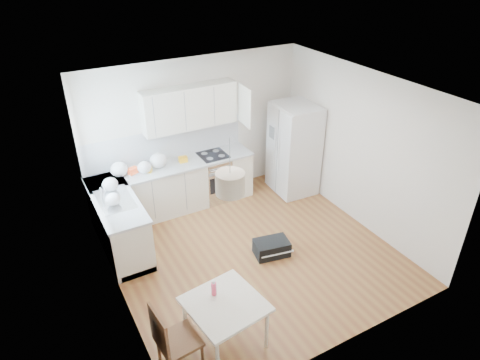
{
  "coord_description": "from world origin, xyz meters",
  "views": [
    {
      "loc": [
        -2.82,
        -4.68,
        4.45
      ],
      "look_at": [
        -0.0,
        0.4,
        1.14
      ],
      "focal_mm": 32.0,
      "sensor_mm": 36.0,
      "label": 1
    }
  ],
  "objects_px": {
    "dining_table": "(225,307)",
    "dining_chair": "(179,339)",
    "refrigerator": "(294,149)",
    "gym_bag": "(272,248)"
  },
  "relations": [
    {
      "from": "dining_table",
      "to": "dining_chair",
      "type": "xyz_separation_m",
      "value": [
        -0.63,
        -0.1,
        -0.09
      ]
    },
    {
      "from": "dining_chair",
      "to": "gym_bag",
      "type": "bearing_deg",
      "value": 26.16
    },
    {
      "from": "refrigerator",
      "to": "dining_table",
      "type": "bearing_deg",
      "value": -134.09
    },
    {
      "from": "refrigerator",
      "to": "gym_bag",
      "type": "bearing_deg",
      "value": -130.89
    },
    {
      "from": "refrigerator",
      "to": "gym_bag",
      "type": "relative_size",
      "value": 3.26
    },
    {
      "from": "dining_table",
      "to": "gym_bag",
      "type": "xyz_separation_m",
      "value": [
        1.44,
        1.18,
        -0.48
      ]
    },
    {
      "from": "dining_table",
      "to": "dining_chair",
      "type": "bearing_deg",
      "value": -179.08
    },
    {
      "from": "dining_chair",
      "to": "refrigerator",
      "type": "bearing_deg",
      "value": 33.07
    },
    {
      "from": "dining_table",
      "to": "gym_bag",
      "type": "distance_m",
      "value": 1.92
    },
    {
      "from": "refrigerator",
      "to": "dining_chair",
      "type": "height_order",
      "value": "refrigerator"
    }
  ]
}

